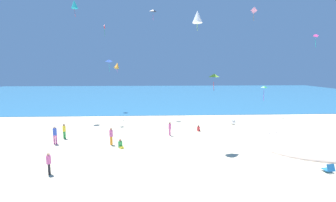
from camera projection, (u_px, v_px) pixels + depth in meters
ground_plane at (166, 131)px, 25.84m from camera, size 120.00×120.00×0.00m
ocean_water at (160, 94)px, 63.74m from camera, size 120.00×60.00×0.05m
dune_mound at (325, 146)px, 20.71m from camera, size 11.90×8.33×1.85m
beach_chair_near_camera at (329, 169)px, 15.37m from camera, size 0.61×0.69×0.62m
beach_chair_far_right at (233, 122)px, 28.95m from camera, size 0.78×0.80×0.55m
beach_chair_mid_beach at (267, 135)px, 23.23m from camera, size 0.73×0.63×0.62m
person_0 at (111, 135)px, 20.86m from camera, size 0.44×0.44×1.57m
person_1 at (121, 144)px, 20.21m from camera, size 0.60×0.69×0.77m
person_2 at (55, 134)px, 21.08m from camera, size 0.36×0.36×1.69m
person_3 at (199, 129)px, 25.66m from camera, size 0.47×0.60×0.67m
person_4 at (170, 128)px, 23.85m from camera, size 0.36×0.36×1.40m
person_5 at (64, 130)px, 22.74m from camera, size 0.38×0.38×1.47m
person_6 at (49, 162)px, 15.00m from camera, size 0.35×0.35×1.47m
kite_red at (104, 27)px, 32.34m from camera, size 0.07×0.60×1.56m
kite_magenta at (316, 36)px, 20.32m from camera, size 0.40×0.46×1.20m
kite_blue at (109, 61)px, 28.39m from camera, size 0.70×0.57×1.53m
kite_pink at (254, 11)px, 33.62m from camera, size 0.92×0.39×1.88m
kite_black at (153, 11)px, 31.74m from camera, size 0.89×0.74×1.39m
kite_teal at (74, 4)px, 29.90m from camera, size 1.15×1.14×2.07m
kite_lime at (214, 76)px, 19.21m from camera, size 0.92×0.78×1.41m
kite_orange at (117, 65)px, 36.81m from camera, size 1.11×1.27×1.71m
kite_green at (264, 87)px, 23.32m from camera, size 0.56×0.47×1.48m
kite_white at (197, 17)px, 19.54m from camera, size 0.89×0.92×1.66m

